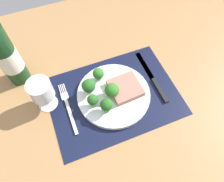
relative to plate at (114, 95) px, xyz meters
The scene contains 13 objects.
ground_plane 2.60cm from the plate, ahead, with size 140.00×110.00×3.00cm, color #996D42.
placemat 0.95cm from the plate, ahead, with size 42.62×31.12×0.30cm, color black.
plate is the anchor object (origin of this frame).
steak 4.47cm from the plate, ahead, with size 9.85×9.61×2.05cm, color #9E6B5B.
broccoli_near_fork 9.19cm from the plate, 154.96° to the left, with size 4.38×4.38×6.18cm.
broccoli_back_left 7.74cm from the plate, 131.65° to the right, with size 3.88×3.88×5.76cm.
broccoli_front_edge 4.30cm from the plate, 148.60° to the right, with size 4.58×4.58×5.80cm.
broccoli_near_steak 8.57cm from the plate, 110.23° to the left, with size 3.82×3.82×5.21cm.
broccoli_center 8.75cm from the plate, 168.22° to the right, with size 3.44×3.44×5.38cm.
fork 15.43cm from the plate, behind, with size 2.40×19.20×0.50cm.
knife 15.42cm from the plate, ahead, with size 1.80×23.00×0.80cm.
wine_bottle 35.55cm from the plate, 145.31° to the left, with size 7.13×7.13×30.97cm.
wine_glass 22.83cm from the plate, 165.57° to the left, with size 7.14×7.14×11.87cm.
Camera 1 is at (-12.91, -31.06, 61.32)cm, focal length 33.21 mm.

